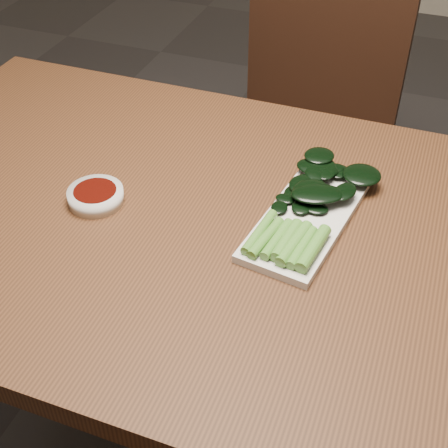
% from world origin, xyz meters
% --- Properties ---
extents(table, '(1.40, 0.80, 0.75)m').
position_xyz_m(table, '(0.00, 0.00, 0.68)').
color(table, '#452613').
rests_on(table, ground).
extents(chair_far, '(0.49, 0.49, 0.89)m').
position_xyz_m(chair_far, '(-0.06, 0.77, 0.49)').
color(chair_far, black).
rests_on(chair_far, ground).
extents(sauce_bowl, '(0.09, 0.09, 0.02)m').
position_xyz_m(sauce_bowl, '(-0.24, -0.03, 0.76)').
color(sauce_bowl, silver).
rests_on(sauce_bowl, table).
extents(serving_plate, '(0.17, 0.31, 0.01)m').
position_xyz_m(serving_plate, '(0.11, 0.05, 0.76)').
color(serving_plate, silver).
rests_on(serving_plate, table).
extents(gai_lan, '(0.18, 0.32, 0.03)m').
position_xyz_m(gai_lan, '(0.11, 0.08, 0.78)').
color(gai_lan, '#528E31').
rests_on(gai_lan, serving_plate).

